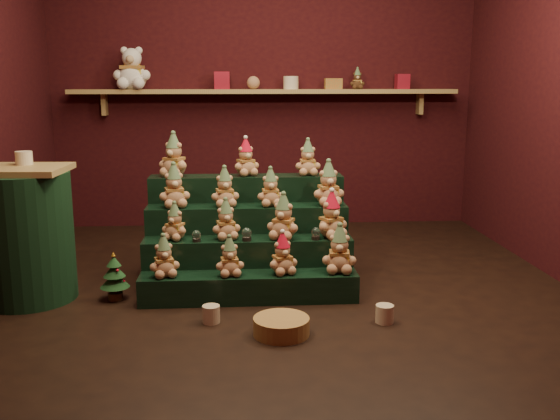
{
  "coord_description": "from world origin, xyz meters",
  "views": [
    {
      "loc": [
        -0.27,
        -4.06,
        1.39
      ],
      "look_at": [
        0.03,
        0.25,
        0.5
      ],
      "focal_mm": 40.0,
      "sensor_mm": 36.0,
      "label": 1
    }
  ],
  "objects": [
    {
      "name": "ground",
      "position": [
        0.0,
        0.0,
        0.0
      ],
      "size": [
        4.0,
        4.0,
        0.0
      ],
      "primitive_type": "plane",
      "color": "black",
      "rests_on": "ground"
    },
    {
      "name": "back_wall",
      "position": [
        0.0,
        2.05,
        1.4
      ],
      "size": [
        4.0,
        0.1,
        2.8
      ],
      "primitive_type": "cube",
      "color": "black",
      "rests_on": "ground"
    },
    {
      "name": "front_wall",
      "position": [
        0.0,
        -2.05,
        1.4
      ],
      "size": [
        4.0,
        0.1,
        2.8
      ],
      "primitive_type": "cube",
      "color": "black",
      "rests_on": "ground"
    },
    {
      "name": "back_shelf",
      "position": [
        0.0,
        1.87,
        1.29
      ],
      "size": [
        3.6,
        0.26,
        0.24
      ],
      "color": "#A48952",
      "rests_on": "ground"
    },
    {
      "name": "riser_tier_front",
      "position": [
        -0.21,
        -0.22,
        0.09
      ],
      "size": [
        1.4,
        0.22,
        0.18
      ],
      "primitive_type": "cube",
      "color": "black",
      "rests_on": "ground"
    },
    {
      "name": "riser_tier_midfront",
      "position": [
        -0.21,
        -0.0,
        0.18
      ],
      "size": [
        1.4,
        0.22,
        0.36
      ],
      "primitive_type": "cube",
      "color": "black",
      "rests_on": "ground"
    },
    {
      "name": "riser_tier_midback",
      "position": [
        -0.21,
        0.22,
        0.27
      ],
      "size": [
        1.4,
        0.22,
        0.54
      ],
      "primitive_type": "cube",
      "color": "black",
      "rests_on": "ground"
    },
    {
      "name": "riser_tier_back",
      "position": [
        -0.21,
        0.44,
        0.36
      ],
      "size": [
        1.4,
        0.22,
        0.72
      ],
      "primitive_type": "cube",
      "color": "black",
      "rests_on": "ground"
    },
    {
      "name": "teddy_0",
      "position": [
        -0.74,
        -0.23,
        0.31
      ],
      "size": [
        0.23,
        0.22,
        0.27
      ],
      "primitive_type": null,
      "rotation": [
        0.0,
        0.0,
        0.29
      ],
      "color": "tan",
      "rests_on": "riser_tier_front"
    },
    {
      "name": "teddy_1",
      "position": [
        -0.33,
        -0.24,
        0.31
      ],
      "size": [
        0.2,
        0.19,
        0.25
      ],
      "primitive_type": null,
      "rotation": [
        0.0,
        0.0,
        0.15
      ],
      "color": "tan",
      "rests_on": "riser_tier_front"
    },
    {
      "name": "teddy_2",
      "position": [
        0.01,
        -0.22,
        0.31
      ],
      "size": [
        0.24,
        0.23,
        0.27
      ],
      "primitive_type": null,
      "rotation": [
        0.0,
        0.0,
        0.35
      ],
      "color": "tan",
      "rests_on": "riser_tier_front"
    },
    {
      "name": "teddy_3",
      "position": [
        0.38,
        -0.21,
        0.34
      ],
      "size": [
        0.25,
        0.23,
        0.31
      ],
      "primitive_type": null,
      "rotation": [
        0.0,
        0.0,
        -0.14
      ],
      "color": "tan",
      "rests_on": "riser_tier_front"
    },
    {
      "name": "teddy_4",
      "position": [
        -0.69,
        0.01,
        0.48
      ],
      "size": [
        0.23,
        0.22,
        0.25
      ],
      "primitive_type": null,
      "rotation": [
        0.0,
        0.0,
        -0.44
      ],
      "color": "tan",
      "rests_on": "riser_tier_midfront"
    },
    {
      "name": "teddy_5",
      "position": [
        -0.35,
        0.01,
        0.49
      ],
      "size": [
        0.23,
        0.21,
        0.27
      ],
      "primitive_type": null,
      "rotation": [
        0.0,
        0.0,
        0.26
      ],
      "color": "tan",
      "rests_on": "riser_tier_midfront"
    },
    {
      "name": "teddy_6",
      "position": [
        0.03,
        -0.02,
        0.51
      ],
      "size": [
        0.28,
        0.27,
        0.3
      ],
      "primitive_type": null,
      "rotation": [
        0.0,
        0.0,
        -0.42
      ],
      "color": "tan",
      "rests_on": "riser_tier_midfront"
    },
    {
      "name": "teddy_7",
      "position": [
        0.36,
        -0.0,
        0.51
      ],
      "size": [
        0.29,
        0.28,
        0.31
      ],
      "primitive_type": null,
      "rotation": [
        0.0,
        0.0,
        0.5
      ],
      "color": "tan",
      "rests_on": "riser_tier_midfront"
    },
    {
      "name": "teddy_8",
      "position": [
        -0.71,
        0.21,
        0.69
      ],
      "size": [
        0.25,
        0.24,
        0.3
      ],
      "primitive_type": null,
      "rotation": [
        0.0,
        0.0,
        0.24
      ],
      "color": "tan",
      "rests_on": "riser_tier_midback"
    },
    {
      "name": "teddy_9",
      "position": [
        -0.36,
        0.21,
        0.68
      ],
      "size": [
        0.23,
        0.21,
        0.27
      ],
      "primitive_type": null,
      "rotation": [
        0.0,
        0.0,
        0.2
      ],
      "color": "tan",
      "rests_on": "riser_tier_midback"
    },
    {
      "name": "teddy_10",
      "position": [
        -0.04,
        0.21,
        0.67
      ],
      "size": [
        0.2,
        0.19,
        0.26
      ],
      "primitive_type": null,
      "rotation": [
        0.0,
        0.0,
        0.09
      ],
      "color": "tan",
      "rests_on": "riser_tier_midback"
    },
    {
      "name": "teddy_11",
      "position": [
        0.36,
        0.21,
        0.69
      ],
      "size": [
        0.25,
        0.23,
        0.31
      ],
      "primitive_type": null,
      "rotation": [
        0.0,
        0.0,
        0.14
      ],
      "color": "tan",
      "rests_on": "riser_tier_midback"
    },
    {
      "name": "teddy_12",
      "position": [
        -0.72,
        0.45,
        0.87
      ],
      "size": [
        0.28,
        0.27,
        0.31
      ],
      "primitive_type": null,
      "rotation": [
        0.0,
        0.0,
        -0.45
      ],
      "color": "tan",
      "rests_on": "riser_tier_back"
    },
    {
      "name": "teddy_13",
      "position": [
        -0.21,
        0.45,
        0.85
      ],
      "size": [
        0.24,
        0.23,
        0.27
      ],
      "primitive_type": null,
      "rotation": [
        0.0,
        0.0,
        0.41
      ],
      "color": "tan",
      "rests_on": "riser_tier_back"
    },
    {
      "name": "teddy_14",
      "position": [
        0.24,
        0.44,
        0.85
      ],
      "size": [
        0.19,
        0.17,
        0.26
      ],
      "primitive_type": null,
      "rotation": [
        0.0,
        0.0,
        0.01
      ],
      "color": "tan",
      "rests_on": "riser_tier_back"
    },
    {
      "name": "snow_globe_a",
      "position": [
        -0.54,
        -0.06,
        0.4
      ],
      "size": [
        0.06,
        0.06,
        0.08
      ],
      "color": "black",
      "rests_on": "riser_tier_midfront"
    },
    {
      "name": "snow_globe_b",
      "position": [
        -0.21,
        -0.06,
        0.4
      ],
      "size": [
        0.07,
        0.07,
        0.09
      ],
      "color": "black",
      "rests_on": "riser_tier_midfront"
    },
    {
      "name": "snow_globe_c",
      "position": [
        0.24,
        -0.06,
        0.4
      ],
      "size": [
        0.06,
        0.06,
        0.08
      ],
      "color": "black",
      "rests_on": "riser_tier_midfront"
    },
    {
      "name": "side_table",
      "position": [
        -1.63,
        -0.07,
        0.43
      ],
      "size": [
        0.6,
        0.6,
        0.87
      ],
      "rotation": [
        0.0,
        0.0,
        -0.05
      ],
      "color": "#A48952",
      "rests_on": "ground"
    },
    {
      "name": "table_ornament",
      "position": [
        -1.63,
        0.03,
        0.91
      ],
      "size": [
        0.11,
        0.11,
        0.09
      ],
      "primitive_type": "cylinder",
      "color": "beige",
      "rests_on": "side_table"
    },
    {
      "name": "mini_christmas_tree",
      "position": [
        -1.07,
        -0.13,
        0.16
      ],
      "size": [
        0.19,
        0.19,
        0.32
      ],
      "rotation": [
        0.0,
        0.0,
        -0.35
      ],
      "color": "#4A301A",
      "rests_on": "ground"
    },
    {
      "name": "mug_left",
      "position": [
        -0.44,
        -0.58,
        0.05
      ],
      "size": [
        0.1,
        0.1,
        0.1
      ],
      "primitive_type": "cylinder",
      "color": "beige",
      "rests_on": "ground"
    },
    {
      "name": "mug_right",
      "position": [
        0.58,
        -0.65,
        0.05
      ],
      "size": [
        0.11,
        0.11,
        0.11
      ],
      "primitive_type": "cylinder",
      "color": "beige",
      "rests_on": "ground"
    },
    {
      "name": "wicker_basket",
      "position": [
        -0.04,
        -0.78,
        0.05
      ],
      "size": [
        0.4,
        0.4,
        0.1
      ],
      "primitive_type": "cylinder",
      "rotation": [
        0.0,
        0.0,
        0.31
      ],
      "color": "olive",
      "rests_on": "ground"
    },
    {
      "name": "white_bear",
      "position": [
        -1.21,
        1.84,
        1.56
      ],
      "size": [
        0.36,
        0.33,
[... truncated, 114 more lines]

